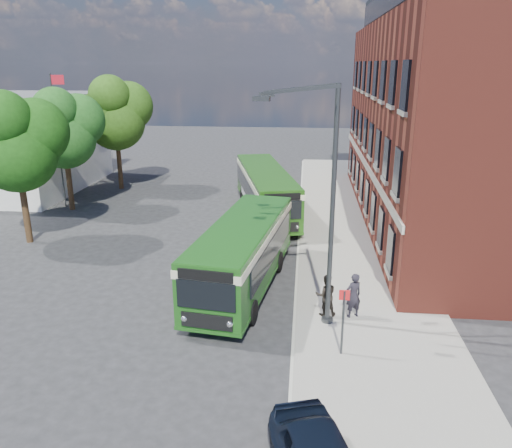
# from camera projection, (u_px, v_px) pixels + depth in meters

# --- Properties ---
(ground) EXTENTS (120.00, 120.00, 0.00)m
(ground) POSITION_uv_depth(u_px,v_px,m) (204.00, 296.00, 21.62)
(ground) COLOR #252527
(ground) RESTS_ON ground
(pavement) EXTENTS (6.00, 48.00, 0.15)m
(pavement) POSITION_uv_depth(u_px,v_px,m) (352.00, 238.00, 28.51)
(pavement) COLOR gray
(pavement) RESTS_ON ground
(kerb_line) EXTENTS (0.12, 48.00, 0.01)m
(kerb_line) POSITION_uv_depth(u_px,v_px,m) (299.00, 238.00, 28.82)
(kerb_line) COLOR beige
(kerb_line) RESTS_ON ground
(brick_office) EXTENTS (12.10, 26.00, 14.20)m
(brick_office) POSITION_uv_depth(u_px,v_px,m) (473.00, 110.00, 29.52)
(brick_office) COLOR maroon
(brick_office) RESTS_ON ground
(white_building) EXTENTS (9.40, 13.40, 7.30)m
(white_building) POSITION_uv_depth(u_px,v_px,m) (23.00, 143.00, 39.24)
(white_building) COLOR silver
(white_building) RESTS_ON ground
(flagpole) EXTENTS (0.95, 0.10, 9.00)m
(flagpole) POSITION_uv_depth(u_px,v_px,m) (58.00, 136.00, 33.59)
(flagpole) COLOR #313436
(flagpole) RESTS_ON ground
(street_lamp) EXTENTS (2.96, 2.38, 9.00)m
(street_lamp) POSITION_uv_depth(u_px,v_px,m) (322.00, 205.00, 17.80)
(street_lamp) COLOR #313436
(street_lamp) RESTS_ON ground
(bus_stop_sign) EXTENTS (0.35, 0.08, 2.52)m
(bus_stop_sign) POSITION_uv_depth(u_px,v_px,m) (343.00, 318.00, 16.65)
(bus_stop_sign) COLOR #313436
(bus_stop_sign) RESTS_ON ground
(bus_front) EXTENTS (3.91, 10.25, 3.02)m
(bus_front) POSITION_uv_depth(u_px,v_px,m) (243.00, 249.00, 21.88)
(bus_front) COLOR #1A5015
(bus_front) RESTS_ON ground
(bus_rear) EXTENTS (5.26, 12.06, 3.02)m
(bus_rear) POSITION_uv_depth(u_px,v_px,m) (265.00, 187.00, 32.87)
(bus_rear) COLOR #215413
(bus_rear) RESTS_ON ground
(pedestrian_a) EXTENTS (0.79, 0.69, 1.81)m
(pedestrian_a) POSITION_uv_depth(u_px,v_px,m) (353.00, 295.00, 19.29)
(pedestrian_a) COLOR black
(pedestrian_a) RESTS_ON pavement
(pedestrian_b) EXTENTS (0.90, 0.74, 1.70)m
(pedestrian_b) POSITION_uv_depth(u_px,v_px,m) (326.00, 295.00, 19.44)
(pedestrian_b) COLOR black
(pedestrian_b) RESTS_ON pavement
(tree_left) EXTENTS (4.97, 4.73, 8.40)m
(tree_left) POSITION_uv_depth(u_px,v_px,m) (16.00, 141.00, 26.35)
(tree_left) COLOR #332112
(tree_left) RESTS_ON ground
(tree_mid) EXTENTS (4.88, 4.64, 8.24)m
(tree_mid) POSITION_uv_depth(u_px,v_px,m) (64.00, 128.00, 32.66)
(tree_mid) COLOR #332112
(tree_mid) RESTS_ON ground
(tree_right) EXTENTS (5.24, 4.99, 8.85)m
(tree_right) POSITION_uv_depth(u_px,v_px,m) (116.00, 113.00, 38.30)
(tree_right) COLOR #332112
(tree_right) RESTS_ON ground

